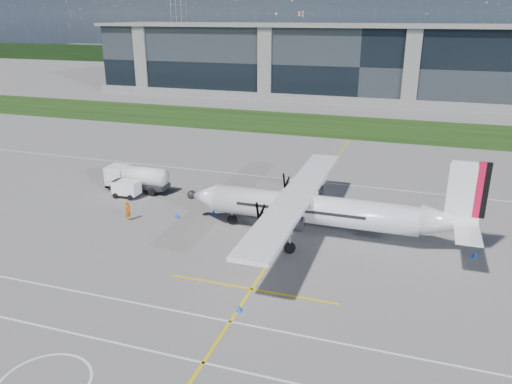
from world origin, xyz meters
The scene contains 16 objects.
ground centered at (0.00, 40.00, 0.00)m, with size 400.00×400.00×0.00m, color slate.
grass_strip centered at (0.00, 48.00, 0.02)m, with size 400.00×18.00×0.04m, color black.
terminal_building centered at (0.00, 80.00, 7.50)m, with size 120.00×20.00×15.00m, color black.
tree_line centered at (0.00, 140.00, 3.00)m, with size 400.00×6.00×6.00m, color black.
pylon_west centered at (-80.00, 150.00, 15.00)m, with size 9.00×4.60×30.00m, color gray, non-canonical shape.
yellow_taxiway_centerline centered at (3.00, 10.00, 0.01)m, with size 0.20×70.00×0.01m, color yellow.
white_lane_line centered at (0.00, -14.00, 0.01)m, with size 90.00×0.15×0.01m, color white.
turboprop_aircraft centered at (5.87, 3.98, 3.78)m, with size 24.27×25.17×7.55m, color white, non-canonical shape.
fuel_tanker_truck centered at (-15.39, 9.18, 1.32)m, with size 7.06×2.30×2.65m, color white, non-canonical shape.
baggage_tug centered at (-14.95, 7.17, 0.85)m, with size 2.84×1.71×1.71m, color white, non-canonical shape.
ground_crew_person centered at (-11.47, 1.89, 1.06)m, with size 0.86×0.61×2.12m, color #F25907.
safety_cone_nose_stbd centered at (-4.69, 5.55, 0.25)m, with size 0.36×0.36×0.50m, color blue.
safety_cone_fwd centered at (-7.57, 3.83, 0.25)m, with size 0.36×0.36×0.50m, color blue.
safety_cone_tail centered at (17.73, 3.92, 0.25)m, with size 0.36×0.36×0.50m, color blue.
safety_cone_stbdwing centered at (2.87, 15.85, 0.25)m, with size 0.36×0.36×0.50m, color blue.
safety_cone_portwing centered at (3.13, -8.76, 0.25)m, with size 0.36×0.36×0.50m, color blue.
Camera 1 is at (12.64, -34.04, 17.63)m, focal length 35.00 mm.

